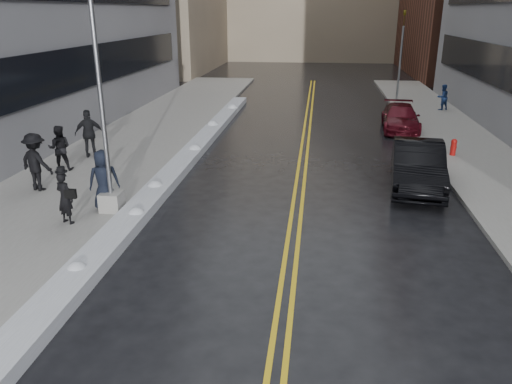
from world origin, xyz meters
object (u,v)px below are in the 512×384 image
(fire_hydrant, at_px, (454,146))
(pedestrian_d, at_px, (89,134))
(pedestrian_fedora, at_px, (65,198))
(traffic_signal, at_px, (401,53))
(pedestrian_east, at_px, (443,97))
(pedestrian_b, at_px, (60,148))
(car_maroon, at_px, (400,118))
(pedestrian_e, at_px, (36,162))
(pedestrian_c, at_px, (104,180))
(lamppost, at_px, (105,137))
(car_black, at_px, (417,166))

(fire_hydrant, height_order, pedestrian_d, pedestrian_d)
(pedestrian_fedora, distance_m, pedestrian_d, 7.30)
(traffic_signal, bearing_deg, pedestrian_fedora, -118.87)
(pedestrian_fedora, bearing_deg, pedestrian_east, -106.66)
(pedestrian_b, relative_size, pedestrian_d, 0.87)
(car_maroon, bearing_deg, pedestrian_b, -142.62)
(pedestrian_fedora, xyz_separation_m, pedestrian_e, (-2.37, 2.65, 0.23))
(pedestrian_d, height_order, pedestrian_e, pedestrian_d)
(pedestrian_d, bearing_deg, pedestrian_fedora, 90.12)
(pedestrian_east, bearing_deg, traffic_signal, -78.47)
(fire_hydrant, relative_size, pedestrian_fedora, 0.46)
(pedestrian_c, height_order, pedestrian_e, pedestrian_e)
(lamppost, bearing_deg, car_black, 21.17)
(pedestrian_c, distance_m, pedestrian_e, 3.35)
(pedestrian_c, height_order, pedestrian_east, pedestrian_c)
(fire_hydrant, relative_size, car_maroon, 0.16)
(car_black, bearing_deg, pedestrian_east, 81.49)
(pedestrian_d, bearing_deg, car_black, 152.99)
(pedestrian_b, height_order, pedestrian_d, pedestrian_d)
(pedestrian_c, bearing_deg, pedestrian_fedora, 38.18)
(pedestrian_fedora, xyz_separation_m, pedestrian_east, (15.11, 20.02, 0.00))
(lamppost, height_order, pedestrian_fedora, lamppost)
(pedestrian_fedora, distance_m, pedestrian_e, 3.56)
(pedestrian_d, bearing_deg, car_maroon, -170.49)
(lamppost, distance_m, car_black, 10.88)
(traffic_signal, xyz_separation_m, pedestrian_b, (-15.45, -18.16, -2.36))
(lamppost, xyz_separation_m, pedestrian_d, (-3.30, 5.80, -1.36))
(lamppost, distance_m, car_maroon, 17.31)
(fire_hydrant, height_order, pedestrian_fedora, pedestrian_fedora)
(traffic_signal, height_order, car_maroon, traffic_signal)
(car_maroon, bearing_deg, pedestrian_fedora, -125.07)
(pedestrian_c, xyz_separation_m, car_maroon, (11.05, 13.25, -0.44))
(fire_hydrant, height_order, pedestrian_b, pedestrian_b)
(fire_hydrant, bearing_deg, pedestrian_e, -157.52)
(pedestrian_c, bearing_deg, lamppost, 126.07)
(traffic_signal, bearing_deg, pedestrian_d, -132.99)
(fire_hydrant, bearing_deg, car_black, -118.97)
(traffic_signal, bearing_deg, fire_hydrant, -87.95)
(pedestrian_e, bearing_deg, traffic_signal, -107.91)
(traffic_signal, relative_size, pedestrian_b, 3.35)
(pedestrian_fedora, bearing_deg, pedestrian_c, -98.10)
(pedestrian_d, height_order, car_black, pedestrian_d)
(pedestrian_d, distance_m, car_maroon, 16.03)
(pedestrian_fedora, xyz_separation_m, pedestrian_c, (0.68, 1.26, 0.17))
(car_black, height_order, car_maroon, car_black)
(pedestrian_fedora, distance_m, car_black, 12.04)
(pedestrian_fedora, bearing_deg, car_black, -135.14)
(fire_hydrant, xyz_separation_m, pedestrian_fedora, (-13.24, -9.11, 0.39))
(lamppost, xyz_separation_m, car_maroon, (10.80, 13.40, -1.86))
(pedestrian_c, bearing_deg, pedestrian_d, -84.96)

